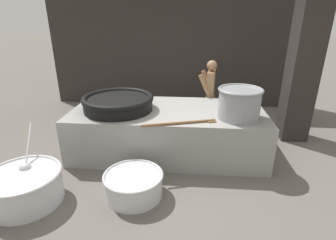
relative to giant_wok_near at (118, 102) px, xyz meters
The scene contains 10 objects.
ground_plane 1.26m from the giant_wok_near, ahead, with size 60.00×60.00×0.00m, color #666059.
back_wall 3.12m from the giant_wok_near, 73.81° to the left, with size 6.71×0.24×3.36m, color #2D2826.
support_pillar 3.49m from the giant_wok_near, 15.25° to the left, with size 0.49×0.49×3.36m, color #2D2826.
hearth_platform 1.00m from the giant_wok_near, ahead, with size 3.30×1.51×0.80m.
giant_wok_near is the anchor object (origin of this frame).
stock_pot 2.00m from the giant_wok_near, ahead, with size 0.68×0.68×0.48m.
stirring_paddle 1.25m from the giant_wok_near, 25.99° to the right, with size 1.11×0.40×0.04m.
cook 2.00m from the giant_wok_near, 35.18° to the left, with size 0.38×0.57×1.48m.
prep_bowl_vegetables 1.87m from the giant_wok_near, 121.21° to the right, with size 0.98×1.23×0.83m.
prep_bowl_meat 1.53m from the giant_wok_near, 68.41° to the right, with size 0.82×0.82×0.34m.
Camera 1 is at (0.37, -4.26, 2.30)m, focal length 28.00 mm.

